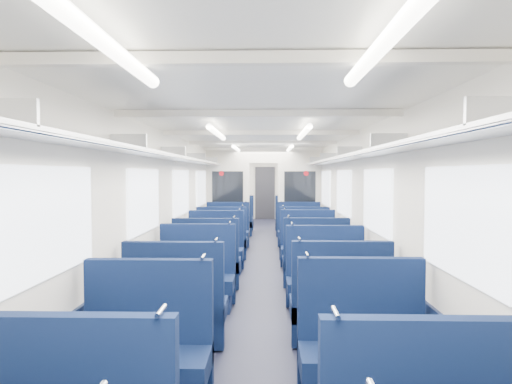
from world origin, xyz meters
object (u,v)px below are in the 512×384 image
object	(u,v)px
seat_7	(363,357)
seat_20	(234,224)
seat_14	(216,253)
seat_12	(207,266)
seat_6	(145,360)
seat_19	(299,234)
seat_21	(294,224)
seat_22	(237,220)
seat_13	(315,265)
seat_10	(196,282)
seat_18	(228,234)
seat_8	(177,312)
seat_11	(326,285)
seat_15	(308,251)
end_door	(265,193)
seat_16	(222,243)
bulkhead	(264,195)
seat_17	(304,243)
seat_9	(339,311)
seat_23	(292,220)

from	to	relation	value
seat_7	seat_20	bearing A→B (deg)	100.46
seat_14	seat_12	bearing A→B (deg)	-90.00
seat_6	seat_19	bearing A→B (deg)	76.78
seat_14	seat_20	size ratio (longest dim) A/B	1.00
seat_21	seat_7	bearing A→B (deg)	-90.00
seat_6	seat_21	bearing A→B (deg)	79.60
seat_7	seat_22	size ratio (longest dim) A/B	1.00
seat_13	seat_22	size ratio (longest dim) A/B	1.00
seat_7	seat_10	world-z (taller)	same
seat_13	seat_21	bearing A→B (deg)	90.00
seat_18	seat_10	bearing A→B (deg)	-90.00
seat_14	seat_7	bearing A→B (deg)	-69.69
seat_8	seat_11	distance (m)	2.02
seat_8	seat_15	distance (m)	3.99
end_door	seat_16	world-z (taller)	end_door
seat_20	seat_6	bearing A→B (deg)	-90.00
seat_11	bulkhead	bearing A→B (deg)	98.94
end_door	seat_6	world-z (taller)	end_door
seat_17	seat_19	xyz separation A→B (m)	(0.00, 1.30, 0.00)
seat_14	seat_20	bearing A→B (deg)	90.00
seat_7	seat_19	size ratio (longest dim) A/B	1.00
seat_11	seat_15	bearing A→B (deg)	90.00
seat_11	seat_6	bearing A→B (deg)	-125.63
seat_9	seat_20	xyz separation A→B (m)	(-1.66, 7.85, 0.00)
seat_22	seat_12	bearing A→B (deg)	-90.00
seat_6	seat_22	xyz separation A→B (m)	(0.00, 10.13, 0.00)
bulkhead	seat_19	size ratio (longest dim) A/B	2.52
seat_7	seat_13	world-z (taller)	same
seat_21	seat_17	bearing A→B (deg)	-90.00
seat_19	seat_23	xyz separation A→B (m)	(0.00, 3.05, 0.00)
seat_9	seat_21	bearing A→B (deg)	90.00
seat_15	seat_7	bearing A→B (deg)	-90.00
seat_21	seat_18	bearing A→B (deg)	-128.78
seat_11	seat_17	bearing A→B (deg)	90.00
seat_10	seat_23	distance (m)	7.85
seat_13	seat_19	distance (m)	3.51
seat_17	seat_22	world-z (taller)	same
seat_11	seat_12	xyz separation A→B (m)	(-1.66, 1.14, 0.00)
seat_9	seat_11	bearing A→B (deg)	90.00
seat_6	seat_9	distance (m)	2.08
seat_12	seat_18	size ratio (longest dim) A/B	1.00
seat_17	seat_23	distance (m)	4.35
seat_6	seat_8	size ratio (longest dim) A/B	1.00
seat_22	seat_19	bearing A→B (deg)	-61.56
seat_12	seat_6	bearing A→B (deg)	-90.00
seat_19	seat_10	bearing A→B (deg)	-109.75
bulkhead	seat_17	distance (m)	2.19
seat_6	seat_14	xyz separation A→B (m)	(0.00, 4.59, 0.00)
seat_13	seat_21	xyz separation A→B (m)	(0.00, 5.49, 0.00)
seat_7	seat_12	distance (m)	3.73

